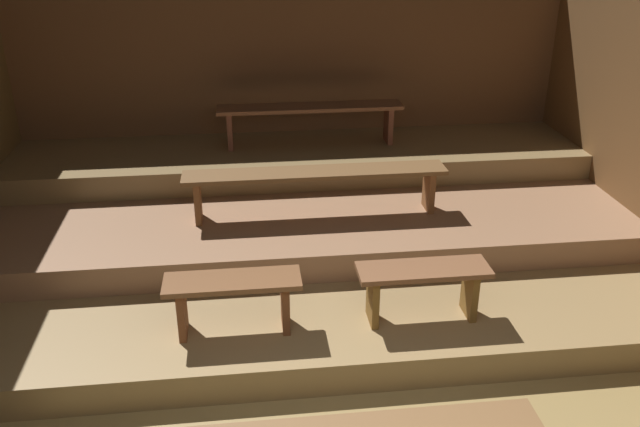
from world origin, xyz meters
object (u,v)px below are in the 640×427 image
at_px(bench_lower_right, 423,282).
at_px(bench_upper_center, 310,113).
at_px(bench_lower_left, 233,293).
at_px(bench_middle_center, 315,179).

bearing_deg(bench_lower_right, bench_upper_center, 101.84).
relative_size(bench_lower_left, bench_lower_right, 1.00).
bearing_deg(bench_middle_center, bench_lower_right, -65.45).
relative_size(bench_lower_left, bench_middle_center, 0.41).
bearing_deg(bench_upper_center, bench_lower_right, -78.16).
bearing_deg(bench_upper_center, bench_middle_center, -93.93).
xyz_separation_m(bench_lower_left, bench_lower_right, (1.33, 0.00, 0.00)).
height_order(bench_lower_right, bench_upper_center, bench_upper_center).
distance_m(bench_lower_left, bench_upper_center, 2.70).
height_order(bench_middle_center, bench_upper_center, bench_upper_center).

